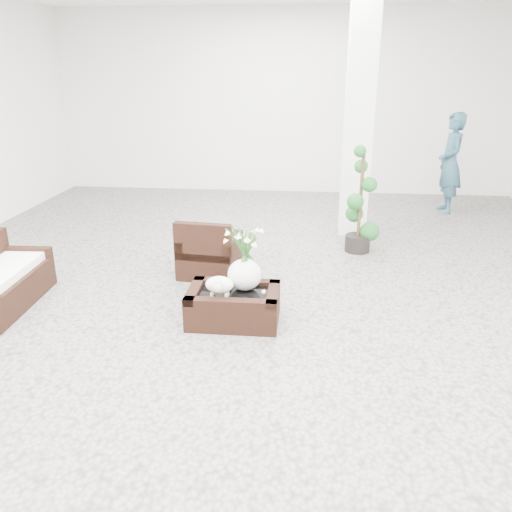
# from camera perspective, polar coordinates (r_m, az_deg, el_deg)

# --- Properties ---
(ground) EXTENTS (11.00, 11.00, 0.00)m
(ground) POSITION_cam_1_polar(r_m,az_deg,el_deg) (5.51, 0.10, -5.70)
(ground) COLOR gray
(ground) RESTS_ON ground
(column) EXTENTS (0.40, 0.40, 3.50)m
(column) POSITION_cam_1_polar(r_m,az_deg,el_deg) (7.79, 11.38, 15.02)
(column) COLOR white
(column) RESTS_ON ground
(coffee_table) EXTENTS (0.90, 0.60, 0.31)m
(coffee_table) POSITION_cam_1_polar(r_m,az_deg,el_deg) (5.16, -2.50, -5.67)
(coffee_table) COLOR black
(coffee_table) RESTS_ON ground
(sheep_figurine) EXTENTS (0.28, 0.23, 0.21)m
(sheep_figurine) POSITION_cam_1_polar(r_m,az_deg,el_deg) (4.98, -4.08, -3.40)
(sheep_figurine) COLOR white
(sheep_figurine) RESTS_ON coffee_table
(planter_narcissus) EXTENTS (0.44, 0.44, 0.80)m
(planter_narcissus) POSITION_cam_1_polar(r_m,az_deg,el_deg) (5.02, -1.30, 0.49)
(planter_narcissus) COLOR white
(planter_narcissus) RESTS_ON coffee_table
(tealight) EXTENTS (0.04, 0.04, 0.03)m
(tealight) POSITION_cam_1_polar(r_m,az_deg,el_deg) (5.07, 0.87, -3.99)
(tealight) COLOR white
(tealight) RESTS_ON coffee_table
(armchair) EXTENTS (0.75, 0.72, 0.73)m
(armchair) POSITION_cam_1_polar(r_m,az_deg,el_deg) (6.28, -5.17, 1.13)
(armchair) COLOR black
(armchair) RESTS_ON ground
(topiary) EXTENTS (0.38, 0.38, 1.44)m
(topiary) POSITION_cam_1_polar(r_m,az_deg,el_deg) (7.09, 11.55, 6.04)
(topiary) COLOR #19501D
(topiary) RESTS_ON ground
(shopper) EXTENTS (0.42, 0.63, 1.71)m
(shopper) POSITION_cam_1_polar(r_m,az_deg,el_deg) (9.55, 20.80, 9.61)
(shopper) COLOR #2B5161
(shopper) RESTS_ON ground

